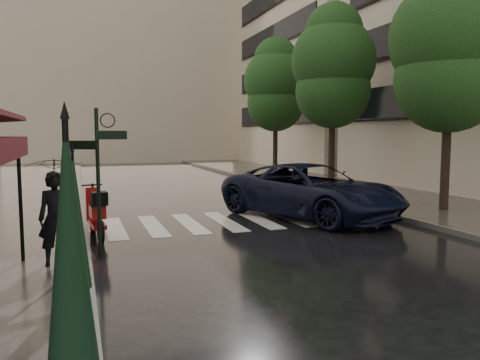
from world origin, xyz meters
TOP-DOWN VIEW (x-y plane):
  - ground at (0.00, 0.00)m, footprint 120.00×120.00m
  - sidewalk_far at (10.25, 12.00)m, footprint 5.50×60.00m
  - curb_near at (-1.45, 12.00)m, footprint 0.12×60.00m
  - curb_far at (7.45, 12.00)m, footprint 0.12×60.00m
  - crosswalk at (2.98, 6.00)m, footprint 7.85×3.20m
  - signpost at (-1.19, 3.00)m, footprint 1.17×0.29m
  - haussmann_far at (16.50, 26.00)m, footprint 8.00×16.00m
  - backdrop_building at (3.00, 38.00)m, footprint 22.00×6.00m
  - tree_near at (9.60, 5.00)m, footprint 3.80×3.80m
  - tree_mid at (9.50, 12.00)m, footprint 3.80×3.80m
  - tree_far at (9.70, 19.00)m, footprint 3.80×3.80m
  - pedestrian_with_umbrella at (-2.00, 2.26)m, footprint 1.14×1.16m
  - scooter at (-1.19, 4.94)m, footprint 0.58×1.93m
  - parked_car at (5.16, 5.76)m, footprint 4.78×6.55m
  - parasol_front at (-1.65, -3.68)m, footprint 0.47×0.47m
  - parasol_back at (-1.65, 0.05)m, footprint 0.42×0.42m

SIDE VIEW (x-z plane):
  - ground at x=0.00m, z-range 0.00..0.00m
  - crosswalk at x=2.98m, z-range 0.00..0.01m
  - sidewalk_far at x=10.25m, z-range 0.00..0.12m
  - curb_near at x=-1.45m, z-range -0.01..0.15m
  - curb_far at x=7.45m, z-range -0.01..0.15m
  - scooter at x=-1.19m, z-range -0.05..1.22m
  - parked_car at x=5.16m, z-range 0.00..1.66m
  - parasol_back at x=-1.65m, z-range 0.21..2.46m
  - parasol_front at x=-1.65m, z-range 0.22..2.84m
  - pedestrian_with_umbrella at x=-2.00m, z-range 0.53..3.04m
  - signpost at x=-1.19m, z-range 0.28..3.38m
  - tree_near at x=9.60m, z-range 1.33..9.31m
  - tree_far at x=9.70m, z-range 1.37..9.54m
  - tree_mid at x=9.50m, z-range 1.42..9.76m
  - haussmann_far at x=16.50m, z-range 0.00..18.50m
  - backdrop_building at x=3.00m, z-range 0.00..20.00m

